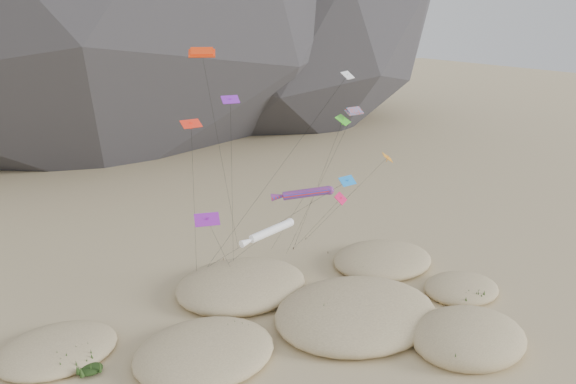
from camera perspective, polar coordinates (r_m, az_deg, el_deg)
name	(u,v)px	position (r m, az deg, el deg)	size (l,w,h in m)	color
ground	(346,353)	(55.00, 5.94, -15.99)	(500.00, 500.00, 0.00)	#CCB789
dunes	(311,328)	(57.10, 2.40, -13.67)	(51.70, 36.84, 3.78)	#CCB789
dune_grass	(308,331)	(56.36, 2.09, -13.97)	(41.88, 29.04, 1.49)	black
kite_stakes	(255,261)	(72.30, -3.37, -7.00)	(18.55, 5.60, 0.30)	#3F2D1E
rainbow_tube_kite	(304,193)	(60.70, 1.64, -0.15)	(6.52, 13.95, 12.55)	red
white_tube_kite	(269,232)	(54.02, -1.93, -4.06)	(6.58, 15.67, 11.05)	white
orange_parafoil	(203,57)	(53.29, -8.66, 13.41)	(11.20, 15.27, 27.47)	red
multi_parafoil	(353,113)	(63.67, 6.65, 7.95)	(4.66, 9.48, 20.38)	#FF3D1A
delta_kites	(304,156)	(58.40, 1.60, 3.72)	(26.04, 17.85, 24.39)	red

